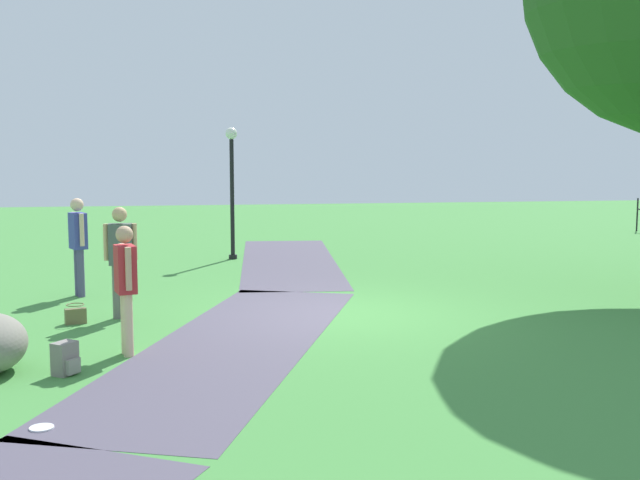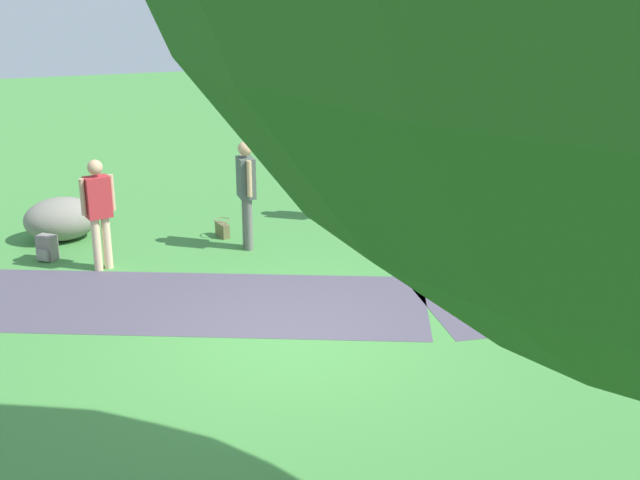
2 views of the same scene
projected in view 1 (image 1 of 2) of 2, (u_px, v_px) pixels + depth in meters
ground_plane at (341, 314)px, 13.19m from camera, size 48.00×48.00×0.00m
footpath_segment_near at (289, 261)px, 19.07m from camera, size 8.14×2.74×0.01m
footpath_segment_mid at (234, 343)px, 11.21m from camera, size 8.27×4.72×0.01m
lamp_post at (232, 177)px, 19.22m from camera, size 0.28×0.28×3.15m
woman_with_handbag at (121, 254)px, 12.72m from camera, size 0.25×0.52×1.78m
man_near_boulder at (126, 280)px, 10.50m from camera, size 0.50×0.33×1.71m
passerby_on_path at (78, 239)px, 14.58m from camera, size 0.48×0.37×1.79m
handbag_on_grass at (76, 315)px, 12.44m from camera, size 0.34×0.34×0.31m
backpack_by_boulder at (66, 359)px, 9.69m from camera, size 0.35×0.35×0.40m
frisbee_on_grass at (42, 428)px, 7.86m from camera, size 0.24×0.24×0.02m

